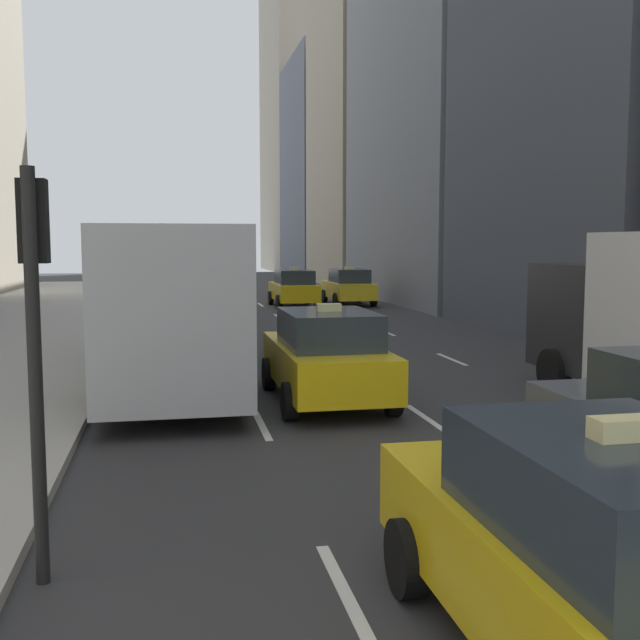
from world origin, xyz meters
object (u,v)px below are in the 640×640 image
(taxi_fourth, at_px, (326,356))
(city_bus, at_px, (171,296))
(taxi_lead, at_px, (348,287))
(traffic_light_pole, at_px, (35,308))
(taxi_second, at_px, (603,556))
(taxi_third, at_px, (294,288))

(taxi_fourth, bearing_deg, city_bus, 128.49)
(taxi_lead, height_order, traffic_light_pole, traffic_light_pole)
(taxi_fourth, distance_m, city_bus, 4.61)
(taxi_second, height_order, city_bus, city_bus)
(taxi_second, xyz_separation_m, taxi_third, (2.80, 30.15, 0.00))
(taxi_fourth, bearing_deg, taxi_second, -90.00)
(taxi_second, bearing_deg, taxi_lead, 79.72)
(taxi_second, bearing_deg, taxi_fourth, 90.00)
(taxi_second, distance_m, taxi_fourth, 9.11)
(taxi_fourth, bearing_deg, taxi_lead, 75.57)
(taxi_lead, relative_size, city_bus, 0.38)
(taxi_third, relative_size, city_bus, 0.38)
(taxi_third, height_order, traffic_light_pole, traffic_light_pole)
(taxi_lead, height_order, city_bus, city_bus)
(taxi_lead, distance_m, taxi_second, 31.37)
(taxi_lead, relative_size, taxi_second, 1.00)
(taxi_lead, relative_size, taxi_third, 1.00)
(taxi_third, height_order, taxi_fourth, same)
(taxi_lead, xyz_separation_m, city_bus, (-8.41, -18.22, 0.91))
(traffic_light_pole, bearing_deg, taxi_fourth, 59.58)
(taxi_third, distance_m, city_bus, 18.41)
(city_bus, distance_m, traffic_light_pole, 10.34)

